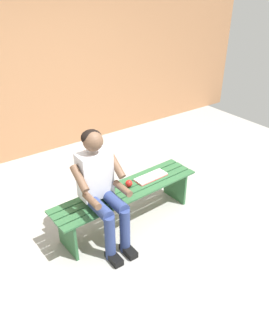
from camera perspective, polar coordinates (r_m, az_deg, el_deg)
brick_wall at (r=5.21m, az=-22.52°, el=16.26°), size 9.50×0.24×2.88m
bench_near at (r=3.72m, az=-1.35°, el=-5.15°), size 1.81×0.50×0.46m
person_seated at (r=3.29m, az=-5.84°, el=-3.26°), size 0.50×0.69×1.26m
apple at (r=3.69m, az=-1.00°, el=-2.72°), size 0.08×0.08×0.08m
book_open at (r=3.87m, az=2.90°, el=-1.59°), size 0.42×0.18×0.02m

